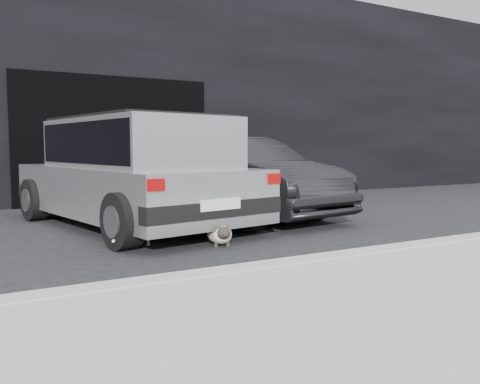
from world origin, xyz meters
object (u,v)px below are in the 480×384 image
silver_hatchback (135,167)px  cat_siamese (220,234)px  second_car (240,176)px  cat_white (138,233)px

silver_hatchback → cat_siamese: bearing=-87.4°
silver_hatchback → second_car: (1.92, 0.28, -0.20)m
second_car → cat_white: (-2.37, -1.72, -0.51)m
second_car → cat_siamese: 2.67m
silver_hatchback → second_car: size_ratio=1.13×
second_car → cat_siamese: second_car is taller
silver_hatchback → cat_white: (-0.44, -1.44, -0.71)m
silver_hatchback → cat_siamese: 2.05m
cat_siamese → cat_white: cat_white is taller
silver_hatchback → second_car: 1.95m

